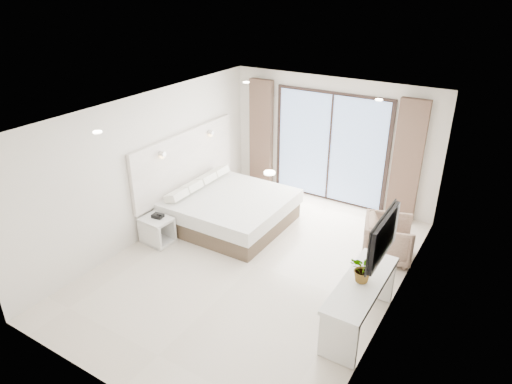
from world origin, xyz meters
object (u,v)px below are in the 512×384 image
console_desk (361,294)px  armchair (388,237)px  nightstand (157,230)px  bed (229,209)px

console_desk → armchair: 1.98m
armchair → nightstand: bearing=97.1°
nightstand → console_desk: bearing=0.6°
nightstand → console_desk: console_desk is taller
bed → console_desk: (3.25, -1.52, 0.25)m
bed → armchair: bearing=8.3°
nightstand → armchair: bearing=28.4°
armchair → bed: bearing=80.9°
nightstand → armchair: size_ratio=0.70×
nightstand → console_desk: (3.99, -0.23, 0.32)m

